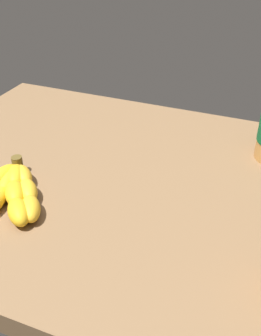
# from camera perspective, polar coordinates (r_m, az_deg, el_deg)

# --- Properties ---
(ground_plane) EXTENTS (0.89, 0.66, 0.04)m
(ground_plane) POSITION_cam_1_polar(r_m,az_deg,el_deg) (0.77, -1.28, -2.66)
(ground_plane) COLOR brown
(banana_bunch) EXTENTS (0.14, 0.22, 0.03)m
(banana_bunch) POSITION_cam_1_polar(r_m,az_deg,el_deg) (0.72, -17.11, -3.70)
(banana_bunch) COLOR yellow
(banana_bunch) RESTS_ON ground_plane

